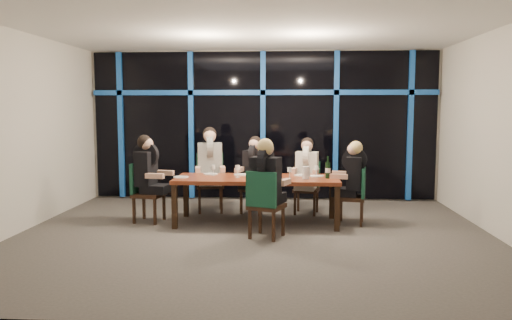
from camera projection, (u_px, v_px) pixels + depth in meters
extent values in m
plane|color=#554F4B|center=(253.00, 236.00, 7.26)|extent=(7.00, 7.00, 0.00)
cube|color=silver|center=(263.00, 126.00, 10.09)|extent=(7.00, 0.04, 3.00)
cube|color=silver|center=(230.00, 151.00, 4.13)|extent=(7.00, 0.04, 3.00)
cube|color=silver|center=(16.00, 132.00, 7.32)|extent=(0.04, 6.00, 3.00)
cube|color=silver|center=(506.00, 134.00, 6.90)|extent=(0.04, 6.00, 3.00)
cube|color=white|center=(253.00, 26.00, 6.95)|extent=(7.00, 6.00, 0.04)
cube|color=black|center=(263.00, 126.00, 10.03)|extent=(6.86, 0.04, 2.94)
cube|color=#164FAB|center=(121.00, 125.00, 10.15)|extent=(0.10, 0.10, 2.94)
cube|color=#164FAB|center=(191.00, 126.00, 10.06)|extent=(0.10, 0.10, 2.94)
cube|color=#164FAB|center=(263.00, 126.00, 9.98)|extent=(0.10, 0.10, 2.94)
cube|color=#164FAB|center=(336.00, 126.00, 9.89)|extent=(0.10, 0.10, 2.94)
cube|color=#164FAB|center=(410.00, 126.00, 9.80)|extent=(0.10, 0.10, 2.94)
cube|color=#164FAB|center=(263.00, 93.00, 9.91)|extent=(6.86, 0.10, 0.10)
cube|color=#FF2D14|center=(317.00, 93.00, 10.20)|extent=(0.60, 0.05, 0.35)
cube|color=maroon|center=(257.00, 179.00, 7.98)|extent=(2.60, 1.00, 0.06)
cube|color=black|center=(175.00, 207.00, 7.66)|extent=(0.08, 0.08, 0.69)
cube|color=black|center=(337.00, 209.00, 7.51)|extent=(0.08, 0.08, 0.69)
cube|color=black|center=(186.00, 197.00, 8.53)|extent=(0.08, 0.08, 0.69)
cube|color=black|center=(332.00, 198.00, 8.38)|extent=(0.08, 0.08, 0.69)
cube|color=black|center=(210.00, 185.00, 8.91)|extent=(0.55, 0.55, 0.06)
cube|color=#184D35|center=(210.00, 168.00, 9.09)|extent=(0.48, 0.13, 0.53)
cube|color=black|center=(200.00, 202.00, 8.73)|extent=(0.05, 0.05, 0.45)
cube|color=black|center=(221.00, 201.00, 8.77)|extent=(0.05, 0.05, 0.45)
cube|color=black|center=(200.00, 198.00, 9.11)|extent=(0.05, 0.05, 0.45)
cube|color=black|center=(221.00, 197.00, 9.15)|extent=(0.05, 0.05, 0.45)
cube|color=black|center=(254.00, 189.00, 8.80)|extent=(0.55, 0.55, 0.06)
cube|color=#184D35|center=(258.00, 173.00, 8.95)|extent=(0.42, 0.19, 0.48)
cube|color=black|center=(241.00, 203.00, 8.73)|extent=(0.05, 0.05, 0.40)
cube|color=black|center=(259.00, 204.00, 8.60)|extent=(0.05, 0.05, 0.40)
cube|color=black|center=(249.00, 199.00, 9.05)|extent=(0.05, 0.05, 0.40)
cube|color=black|center=(267.00, 201.00, 8.92)|extent=(0.05, 0.05, 0.40)
cube|color=black|center=(306.00, 190.00, 8.74)|extent=(0.50, 0.50, 0.06)
cube|color=#184D35|center=(308.00, 174.00, 8.90)|extent=(0.42, 0.13, 0.47)
cube|color=black|center=(295.00, 204.00, 8.64)|extent=(0.04, 0.04, 0.40)
cube|color=black|center=(314.00, 205.00, 8.56)|extent=(0.04, 0.04, 0.40)
cube|color=black|center=(298.00, 200.00, 8.97)|extent=(0.04, 0.04, 0.40)
cube|color=black|center=(317.00, 201.00, 8.88)|extent=(0.04, 0.04, 0.40)
cube|color=black|center=(149.00, 195.00, 8.12)|extent=(0.52, 0.52, 0.06)
cube|color=#184D35|center=(137.00, 178.00, 8.14)|extent=(0.12, 0.45, 0.50)
cube|color=black|center=(155.00, 212.00, 7.93)|extent=(0.05, 0.05, 0.42)
cube|color=black|center=(164.00, 207.00, 8.28)|extent=(0.05, 0.05, 0.42)
cube|color=black|center=(134.00, 211.00, 8.01)|extent=(0.05, 0.05, 0.42)
cube|color=black|center=(144.00, 206.00, 8.36)|extent=(0.05, 0.05, 0.42)
cube|color=black|center=(351.00, 198.00, 7.98)|extent=(0.49, 0.49, 0.06)
cube|color=#184D35|center=(364.00, 183.00, 7.91)|extent=(0.13, 0.42, 0.47)
cube|color=black|center=(341.00, 209.00, 8.21)|extent=(0.04, 0.04, 0.39)
cube|color=black|center=(339.00, 213.00, 7.88)|extent=(0.04, 0.04, 0.39)
cube|color=black|center=(362.00, 210.00, 8.12)|extent=(0.04, 0.04, 0.39)
cube|color=black|center=(361.00, 214.00, 7.80)|extent=(0.04, 0.04, 0.39)
cube|color=black|center=(267.00, 206.00, 7.14)|extent=(0.58, 0.58, 0.06)
cube|color=#184D35|center=(261.00, 190.00, 6.92)|extent=(0.44, 0.21, 0.50)
cube|color=black|center=(283.00, 222.00, 7.25)|extent=(0.05, 0.05, 0.42)
cube|color=black|center=(260.00, 219.00, 7.40)|extent=(0.05, 0.05, 0.42)
cube|color=black|center=(274.00, 227.00, 6.92)|extent=(0.05, 0.05, 0.42)
cube|color=black|center=(250.00, 224.00, 7.07)|extent=(0.05, 0.05, 0.42)
cube|color=black|center=(210.00, 180.00, 8.77)|extent=(0.45, 0.51, 0.15)
cube|color=black|center=(210.00, 160.00, 8.90)|extent=(0.46, 0.32, 0.60)
cylinder|color=black|center=(210.00, 146.00, 8.88)|extent=(0.18, 0.46, 0.45)
sphere|color=tan|center=(210.00, 136.00, 8.84)|extent=(0.22, 0.22, 0.22)
sphere|color=black|center=(210.00, 134.00, 8.88)|extent=(0.25, 0.25, 0.25)
cube|color=tan|center=(198.00, 169.00, 8.64)|extent=(0.14, 0.33, 0.09)
cube|color=tan|center=(222.00, 169.00, 8.69)|extent=(0.14, 0.33, 0.09)
cube|color=black|center=(252.00, 185.00, 8.69)|extent=(0.46, 0.49, 0.13)
cube|color=black|center=(255.00, 166.00, 8.80)|extent=(0.44, 0.34, 0.54)
cylinder|color=black|center=(255.00, 154.00, 8.77)|extent=(0.22, 0.41, 0.40)
sphere|color=tan|center=(255.00, 144.00, 8.74)|extent=(0.20, 0.20, 0.20)
sphere|color=black|center=(255.00, 142.00, 8.77)|extent=(0.22, 0.22, 0.22)
cube|color=tan|center=(240.00, 170.00, 8.66)|extent=(0.17, 0.30, 0.08)
cube|color=tan|center=(260.00, 171.00, 8.52)|extent=(0.17, 0.30, 0.08)
cube|color=silver|center=(305.00, 186.00, 8.62)|extent=(0.41, 0.45, 0.13)
cube|color=silver|center=(307.00, 167.00, 8.74)|extent=(0.41, 0.30, 0.53)
cylinder|color=silver|center=(307.00, 155.00, 8.71)|extent=(0.17, 0.41, 0.40)
sphere|color=tan|center=(307.00, 145.00, 8.68)|extent=(0.20, 0.20, 0.20)
sphere|color=black|center=(307.00, 144.00, 8.71)|extent=(0.22, 0.22, 0.22)
cube|color=tan|center=(294.00, 170.00, 8.57)|extent=(0.13, 0.29, 0.08)
cube|color=tan|center=(316.00, 171.00, 8.47)|extent=(0.13, 0.29, 0.08)
cube|color=black|center=(156.00, 189.00, 8.08)|extent=(0.47, 0.42, 0.14)
cube|color=black|center=(146.00, 168.00, 8.08)|extent=(0.30, 0.43, 0.56)
cylinder|color=black|center=(146.00, 155.00, 8.06)|extent=(0.43, 0.17, 0.42)
sphere|color=tan|center=(147.00, 144.00, 8.04)|extent=(0.21, 0.21, 0.21)
sphere|color=black|center=(144.00, 142.00, 8.04)|extent=(0.23, 0.23, 0.23)
cube|color=tan|center=(155.00, 176.00, 7.84)|extent=(0.31, 0.13, 0.08)
cube|color=tan|center=(165.00, 173.00, 8.23)|extent=(0.31, 0.13, 0.08)
cube|color=black|center=(344.00, 192.00, 8.00)|extent=(0.45, 0.41, 0.13)
cube|color=black|center=(354.00, 173.00, 7.93)|extent=(0.29, 0.41, 0.53)
cylinder|color=black|center=(354.00, 160.00, 7.90)|extent=(0.40, 0.17, 0.39)
sphere|color=tan|center=(353.00, 149.00, 7.89)|extent=(0.20, 0.20, 0.20)
sphere|color=tan|center=(356.00, 148.00, 7.88)|extent=(0.22, 0.22, 0.22)
cube|color=tan|center=(341.00, 173.00, 8.17)|extent=(0.29, 0.13, 0.08)
cube|color=tan|center=(339.00, 176.00, 7.80)|extent=(0.29, 0.13, 0.08)
cube|color=black|center=(270.00, 198.00, 7.23)|extent=(0.49, 0.52, 0.14)
cube|color=black|center=(266.00, 177.00, 7.05)|extent=(0.46, 0.37, 0.56)
cylinder|color=black|center=(266.00, 161.00, 7.03)|extent=(0.24, 0.43, 0.42)
sphere|color=tan|center=(266.00, 149.00, 7.03)|extent=(0.21, 0.21, 0.21)
sphere|color=tan|center=(265.00, 147.00, 6.99)|extent=(0.23, 0.23, 0.23)
cube|color=tan|center=(285.00, 182.00, 7.20)|extent=(0.18, 0.31, 0.08)
cube|color=tan|center=(260.00, 180.00, 7.36)|extent=(0.18, 0.31, 0.08)
cylinder|color=white|center=(211.00, 174.00, 8.33)|extent=(0.24, 0.24, 0.01)
cylinder|color=white|center=(241.00, 175.00, 8.25)|extent=(0.24, 0.24, 0.01)
cylinder|color=white|center=(301.00, 175.00, 8.17)|extent=(0.24, 0.24, 0.01)
cylinder|color=white|center=(181.00, 177.00, 7.96)|extent=(0.24, 0.24, 0.01)
cylinder|color=white|center=(317.00, 176.00, 8.08)|extent=(0.24, 0.24, 0.01)
cylinder|color=white|center=(281.00, 180.00, 7.61)|extent=(0.24, 0.24, 0.01)
cylinder|color=black|center=(328.00, 170.00, 7.86)|extent=(0.08, 0.08, 0.26)
cylinder|color=black|center=(328.00, 159.00, 7.84)|extent=(0.03, 0.03, 0.10)
cylinder|color=silver|center=(328.00, 170.00, 7.86)|extent=(0.08, 0.08, 0.07)
cylinder|color=silver|center=(306.00, 173.00, 7.79)|extent=(0.11, 0.11, 0.19)
cylinder|color=silver|center=(310.00, 172.00, 7.78)|extent=(0.02, 0.02, 0.14)
cylinder|color=#FD9E4C|center=(253.00, 178.00, 7.76)|extent=(0.05, 0.05, 0.03)
cylinder|color=silver|center=(238.00, 177.00, 7.97)|extent=(0.07, 0.07, 0.01)
cylinder|color=silver|center=(238.00, 174.00, 7.96)|extent=(0.01, 0.01, 0.11)
cylinder|color=silver|center=(238.00, 168.00, 7.95)|extent=(0.08, 0.08, 0.08)
cylinder|color=silver|center=(267.00, 176.00, 8.09)|extent=(0.06, 0.06, 0.01)
cylinder|color=silver|center=(267.00, 173.00, 8.08)|extent=(0.01, 0.01, 0.09)
cylinder|color=silver|center=(267.00, 169.00, 8.07)|extent=(0.06, 0.06, 0.06)
cylinder|color=silver|center=(290.00, 178.00, 7.85)|extent=(0.06, 0.06, 0.01)
cylinder|color=silver|center=(290.00, 175.00, 7.85)|extent=(0.01, 0.01, 0.10)
cylinder|color=silver|center=(290.00, 170.00, 7.84)|extent=(0.07, 0.07, 0.07)
cylinder|color=silver|center=(213.00, 175.00, 8.21)|extent=(0.06, 0.06, 0.01)
cylinder|color=silver|center=(213.00, 172.00, 8.20)|extent=(0.01, 0.01, 0.10)
cylinder|color=silver|center=(213.00, 167.00, 8.19)|extent=(0.07, 0.07, 0.07)
cylinder|color=silver|center=(317.00, 176.00, 8.16)|extent=(0.06, 0.06, 0.01)
cylinder|color=silver|center=(317.00, 173.00, 8.15)|extent=(0.01, 0.01, 0.09)
cylinder|color=silver|center=(317.00, 168.00, 8.14)|extent=(0.06, 0.06, 0.07)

